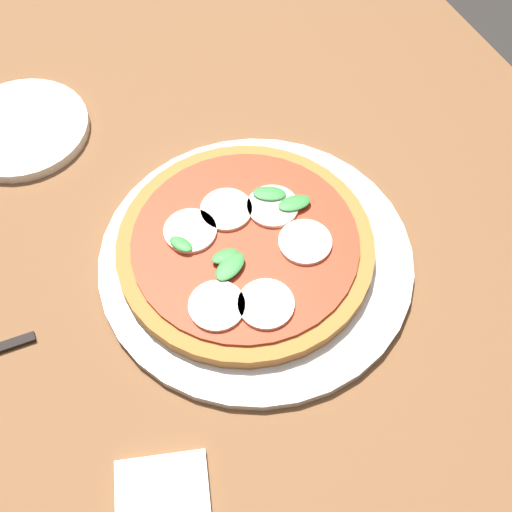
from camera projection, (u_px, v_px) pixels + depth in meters
The scene contains 5 objects.
ground_plane at pixel (233, 418), 1.41m from camera, with size 6.00×6.00×0.00m, color #2D2B28.
dining_table at pixel (219, 264), 0.87m from camera, with size 1.35×1.02×0.73m.
serving_tray at pixel (256, 258), 0.76m from camera, with size 0.37×0.37×0.01m, color silver.
pizza at pixel (245, 246), 0.75m from camera, with size 0.30×0.30×0.03m.
plate_white at pixel (22, 129), 0.87m from camera, with size 0.18×0.18×0.01m, color white.
Camera 1 is at (0.44, -0.15, 1.38)m, focal length 44.92 mm.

